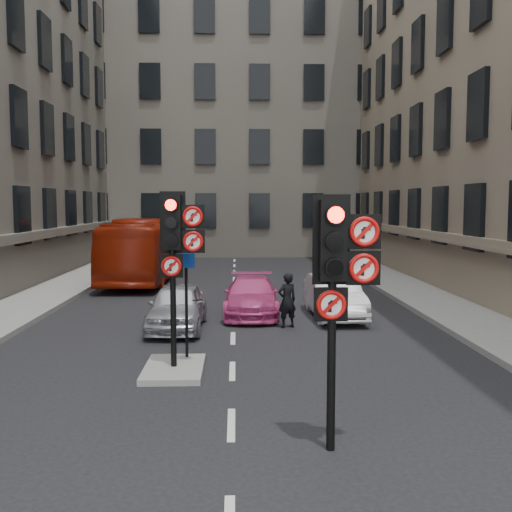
{
  "coord_description": "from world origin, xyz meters",
  "views": [
    {
      "loc": [
        0.08,
        -7.1,
        3.45
      ],
      "look_at": [
        0.41,
        2.57,
        2.6
      ],
      "focal_mm": 42.0,
      "sensor_mm": 36.0,
      "label": 1
    }
  ],
  "objects": [
    {
      "name": "car_white",
      "position": [
        3.07,
        10.79,
        0.64
      ],
      "size": [
        1.45,
        3.93,
        1.28
      ],
      "primitive_type": "imported",
      "rotation": [
        0.0,
        0.0,
        0.02
      ],
      "color": "silver",
      "rests_on": "ground"
    },
    {
      "name": "signal_far",
      "position": [
        -1.11,
        4.99,
        2.7
      ],
      "size": [
        0.91,
        0.4,
        3.58
      ],
      "color": "black",
      "rests_on": "centre_island"
    },
    {
      "name": "bus_red",
      "position": [
        -3.98,
        19.93,
        1.39
      ],
      "size": [
        2.56,
        10.04,
        2.78
      ],
      "primitive_type": "imported",
      "rotation": [
        0.0,
        0.0,
        -0.02
      ],
      "color": "maroon",
      "rests_on": "ground"
    },
    {
      "name": "ground",
      "position": [
        0.0,
        0.0,
        0.0
      ],
      "size": [
        120.0,
        120.0,
        0.0
      ],
      "primitive_type": "plane",
      "color": "black",
      "rests_on": "ground"
    },
    {
      "name": "motorcyclist",
      "position": [
        1.5,
        9.31,
        0.77
      ],
      "size": [
        0.66,
        0.56,
        1.53
      ],
      "primitive_type": "imported",
      "rotation": [
        0.0,
        0.0,
        3.55
      ],
      "color": "black",
      "rests_on": "ground"
    },
    {
      "name": "motorcycle",
      "position": [
        -1.05,
        9.03,
        0.48
      ],
      "size": [
        0.57,
        1.63,
        0.96
      ],
      "primitive_type": "imported",
      "rotation": [
        0.0,
        0.0,
        0.07
      ],
      "color": "black",
      "rests_on": "ground"
    },
    {
      "name": "car_silver",
      "position": [
        -1.53,
        9.23,
        0.62
      ],
      "size": [
        1.56,
        3.7,
        1.25
      ],
      "primitive_type": "imported",
      "rotation": [
        0.0,
        0.0,
        -0.02
      ],
      "color": "#B6B7BE",
      "rests_on": "ground"
    },
    {
      "name": "building_far",
      "position": [
        0.0,
        38.0,
        10.0
      ],
      "size": [
        30.0,
        14.0,
        20.0
      ],
      "primitive_type": "cube",
      "color": "slate",
      "rests_on": "ground"
    },
    {
      "name": "info_sign",
      "position": [
        -0.99,
        5.73,
        1.58
      ],
      "size": [
        0.39,
        0.14,
        2.27
      ],
      "rotation": [
        0.0,
        0.0,
        -0.13
      ],
      "color": "black",
      "rests_on": "centre_island"
    },
    {
      "name": "car_pink",
      "position": [
        0.56,
        11.26,
        0.59
      ],
      "size": [
        1.77,
        4.11,
        1.18
      ],
      "primitive_type": "imported",
      "rotation": [
        0.0,
        0.0,
        -0.03
      ],
      "color": "#C53A7B",
      "rests_on": "ground"
    },
    {
      "name": "pavement_right",
      "position": [
        7.2,
        12.0,
        0.08
      ],
      "size": [
        3.0,
        50.0,
        0.16
      ],
      "primitive_type": "cube",
      "color": "gray",
      "rests_on": "ground"
    },
    {
      "name": "signal_near",
      "position": [
        1.49,
        0.99,
        2.58
      ],
      "size": [
        0.91,
        0.4,
        3.58
      ],
      "color": "black",
      "rests_on": "ground"
    },
    {
      "name": "centre_island",
      "position": [
        -1.2,
        5.0,
        0.06
      ],
      "size": [
        1.2,
        2.0,
        0.12
      ],
      "primitive_type": "cube",
      "color": "gray",
      "rests_on": "ground"
    },
    {
      "name": "pavement_left",
      "position": [
        -7.2,
        12.0,
        0.08
      ],
      "size": [
        3.0,
        50.0,
        0.16
      ],
      "primitive_type": "cube",
      "color": "gray",
      "rests_on": "ground"
    }
  ]
}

